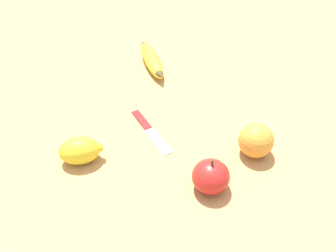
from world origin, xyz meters
TOP-DOWN VIEW (x-y plane):
  - ground_plane at (0.00, 0.00)m, footprint 3.00×3.00m
  - banana at (0.12, -0.12)m, footprint 0.11×0.17m
  - orange at (-0.14, 0.15)m, footprint 0.07×0.07m
  - apple at (-0.06, 0.25)m, footprint 0.07×0.07m
  - lemon at (0.19, 0.23)m, footprint 0.09×0.08m
  - paring_knife at (0.08, 0.12)m, footprint 0.11×0.13m

SIDE VIEW (x-z plane):
  - ground_plane at x=0.00m, z-range 0.00..0.00m
  - paring_knife at x=0.08m, z-range 0.00..0.01m
  - banana at x=0.12m, z-range 0.00..0.04m
  - lemon at x=0.19m, z-range 0.00..0.05m
  - apple at x=-0.06m, z-range -0.01..0.07m
  - orange at x=-0.14m, z-range 0.00..0.07m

